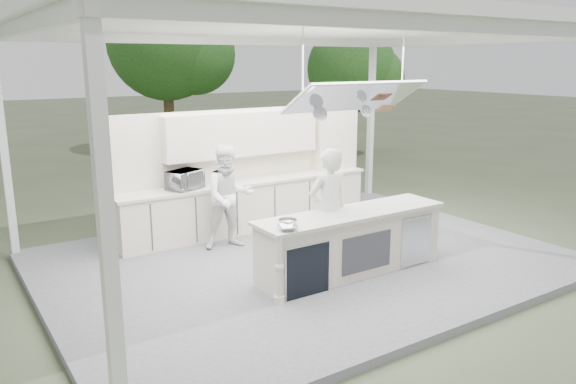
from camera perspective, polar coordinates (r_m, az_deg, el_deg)
ground at (r=9.24m, az=1.77°, el=-7.37°), size 90.00×90.00×0.00m
stage_deck at (r=9.22m, az=1.78°, el=-7.02°), size 8.00×6.00×0.12m
tent at (r=8.65m, az=2.02°, el=16.28°), size 8.20×6.20×3.86m
demo_island at (r=8.46m, az=6.36°, el=-5.13°), size 3.10×0.79×0.95m
back_counter at (r=10.60m, az=-4.12°, el=-1.29°), size 5.08×0.72×0.95m
back_wall_unit at (r=10.80m, az=-2.70°, el=4.29°), size 5.05×0.48×2.25m
tree_cluster at (r=17.51m, az=-17.82°, el=12.75°), size 19.55×9.40×5.85m
head_chef at (r=8.44m, az=4.10°, el=-1.85°), size 0.70×0.47×1.88m
sous_chef at (r=9.51m, az=-6.01°, el=-0.50°), size 0.97×0.83×1.77m
toaster_oven at (r=9.87m, az=-10.42°, el=1.23°), size 0.71×0.61×0.33m
bowl_large at (r=7.40m, az=-0.02°, el=-3.65°), size 0.35×0.35×0.07m
bowl_small at (r=7.61m, az=-0.03°, el=-3.10°), size 0.27×0.27×0.08m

